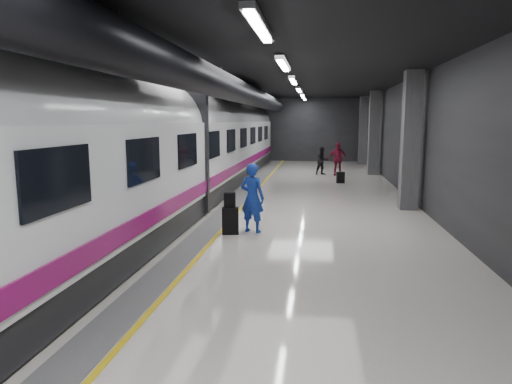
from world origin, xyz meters
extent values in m
plane|color=silver|center=(0.00, 0.00, 0.00)|extent=(40.00, 40.00, 0.00)
cube|color=black|center=(0.00, 0.00, 4.50)|extent=(10.00, 40.00, 0.02)
cube|color=#28282B|center=(0.00, 20.00, 2.25)|extent=(10.00, 0.02, 4.50)
cube|color=#28282B|center=(-5.00, 0.00, 2.25)|extent=(0.02, 40.00, 4.50)
cube|color=#28282B|center=(5.00, 0.00, 2.25)|extent=(0.02, 40.00, 4.50)
cube|color=slate|center=(-1.35, 0.00, 0.01)|extent=(0.65, 39.80, 0.01)
cube|color=yellow|center=(-0.95, 0.00, 0.01)|extent=(0.10, 39.80, 0.01)
cylinder|color=black|center=(-1.30, 0.00, 3.95)|extent=(0.80, 38.00, 0.80)
cube|color=silver|center=(0.60, -6.00, 4.40)|extent=(0.22, 2.60, 0.10)
cube|color=silver|center=(0.60, -1.00, 4.40)|extent=(0.22, 2.60, 0.10)
cube|color=silver|center=(0.60, 4.00, 4.40)|extent=(0.22, 2.60, 0.10)
cube|color=silver|center=(0.60, 9.00, 4.40)|extent=(0.22, 2.60, 0.10)
cube|color=silver|center=(0.60, 14.00, 4.40)|extent=(0.22, 2.60, 0.10)
cube|color=silver|center=(0.60, 18.00, 4.40)|extent=(0.22, 2.60, 0.10)
cube|color=#515154|center=(4.55, 2.00, 2.25)|extent=(0.55, 0.55, 4.50)
cube|color=#515154|center=(4.55, 12.00, 2.25)|extent=(0.55, 0.55, 4.50)
cube|color=#515154|center=(4.55, 18.00, 2.25)|extent=(0.55, 0.55, 4.50)
cube|color=black|center=(-3.25, 0.00, 0.35)|extent=(2.80, 38.00, 0.60)
cube|color=white|center=(-3.25, 0.00, 1.75)|extent=(2.90, 38.00, 2.20)
cylinder|color=white|center=(-3.25, 0.00, 2.70)|extent=(2.80, 38.00, 2.80)
cube|color=#860C56|center=(-1.78, 0.00, 0.95)|extent=(0.04, 38.00, 0.35)
cube|color=black|center=(-3.25, 0.00, 2.00)|extent=(3.05, 0.25, 3.80)
cube|color=black|center=(-1.78, -8.00, 2.15)|extent=(0.05, 1.60, 0.85)
cube|color=black|center=(-1.78, -5.00, 2.15)|extent=(0.05, 1.60, 0.85)
cube|color=black|center=(-1.78, -2.00, 2.15)|extent=(0.05, 1.60, 0.85)
cube|color=black|center=(-1.78, 1.00, 2.15)|extent=(0.05, 1.60, 0.85)
cube|color=black|center=(-1.78, 4.00, 2.15)|extent=(0.05, 1.60, 0.85)
cube|color=black|center=(-1.78, 7.00, 2.15)|extent=(0.05, 1.60, 0.85)
cube|color=black|center=(-1.78, 10.00, 2.15)|extent=(0.05, 1.60, 0.85)
cube|color=black|center=(-1.78, 13.00, 2.15)|extent=(0.05, 1.60, 0.85)
cube|color=black|center=(-1.78, 16.00, 2.15)|extent=(0.05, 1.60, 0.85)
imported|color=blue|center=(-0.12, -1.84, 0.91)|extent=(0.77, 0.63, 1.83)
cube|color=black|center=(-0.65, -2.14, 0.35)|extent=(0.47, 0.35, 0.69)
cube|color=black|center=(-0.67, -2.12, 0.88)|extent=(0.31, 0.22, 0.38)
imported|color=black|center=(1.81, 11.49, 0.76)|extent=(0.91, 0.83, 1.52)
imported|color=maroon|center=(2.61, 11.29, 0.88)|extent=(1.06, 0.51, 1.76)
cube|color=black|center=(2.65, 8.20, 0.26)|extent=(0.40, 0.30, 0.53)
camera|label=1|loc=(1.55, -13.47, 2.90)|focal=32.00mm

